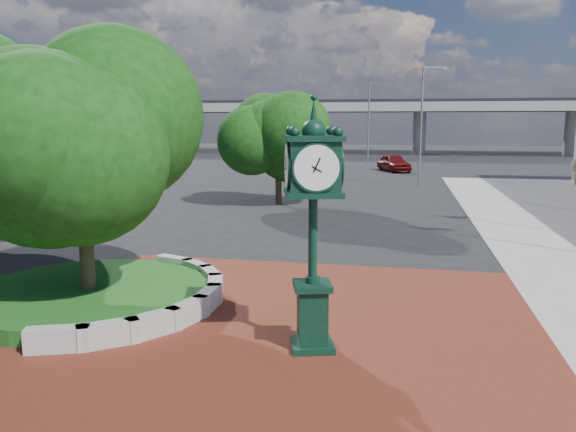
# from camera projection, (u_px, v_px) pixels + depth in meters

# --- Properties ---
(ground) EXTENTS (200.00, 200.00, 0.00)m
(ground) POSITION_uv_depth(u_px,v_px,m) (279.00, 316.00, 13.44)
(ground) COLOR black
(ground) RESTS_ON ground
(plaza) EXTENTS (12.00, 12.00, 0.04)m
(plaza) POSITION_uv_depth(u_px,v_px,m) (270.00, 330.00, 12.48)
(plaza) COLOR maroon
(plaza) RESTS_ON ground
(planter_wall) EXTENTS (2.96, 6.77, 0.54)m
(planter_wall) POSITION_uv_depth(u_px,v_px,m) (173.00, 298.00, 13.93)
(planter_wall) COLOR #9E9B93
(planter_wall) RESTS_ON ground
(grass_bed) EXTENTS (6.10, 6.10, 0.40)m
(grass_bed) POSITION_uv_depth(u_px,v_px,m) (89.00, 295.00, 14.40)
(grass_bed) COLOR #164D1A
(grass_bed) RESTS_ON ground
(overpass) EXTENTS (90.00, 12.00, 7.50)m
(overpass) POSITION_uv_depth(u_px,v_px,m) (383.00, 107.00, 80.02)
(overpass) COLOR #9E9B93
(overpass) RESTS_ON ground
(tree_planter) EXTENTS (5.20, 5.20, 6.33)m
(tree_planter) POSITION_uv_depth(u_px,v_px,m) (81.00, 158.00, 13.81)
(tree_planter) COLOR #38281C
(tree_planter) RESTS_ON ground
(tree_street) EXTENTS (4.40, 4.40, 5.45)m
(tree_street) POSITION_uv_depth(u_px,v_px,m) (278.00, 146.00, 31.08)
(tree_street) COLOR #38281C
(tree_street) RESTS_ON ground
(post_clock) EXTENTS (1.25, 1.25, 5.04)m
(post_clock) POSITION_uv_depth(u_px,v_px,m) (313.00, 216.00, 11.01)
(post_clock) COLOR black
(post_clock) RESTS_ON ground
(parked_car) EXTENTS (3.59, 5.08, 1.60)m
(parked_car) POSITION_uv_depth(u_px,v_px,m) (394.00, 163.00, 51.87)
(parked_car) COLOR #570C0C
(parked_car) RESTS_ON ground
(street_lamp_near) EXTENTS (1.81, 0.71, 8.30)m
(street_lamp_near) POSITION_uv_depth(u_px,v_px,m) (424.00, 117.00, 38.92)
(street_lamp_near) COLOR slate
(street_lamp_near) RESTS_ON ground
(street_lamp_far) EXTENTS (1.87, 0.24, 8.36)m
(street_lamp_far) POSITION_uv_depth(u_px,v_px,m) (371.00, 118.00, 55.91)
(street_lamp_far) COLOR slate
(street_lamp_far) RESTS_ON ground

